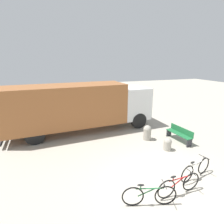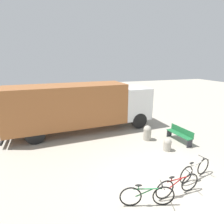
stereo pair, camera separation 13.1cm
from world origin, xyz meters
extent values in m
plane|color=#A8A091|center=(0.00, 0.00, 0.00)|extent=(60.00, 60.00, 0.00)
cube|color=#99592D|center=(-2.76, 6.01, 1.75)|extent=(7.13, 2.61, 2.46)
cube|color=silver|center=(1.67, 6.26, 1.56)|extent=(1.97, 2.23, 2.09)
cube|color=black|center=(-6.31, 5.81, 0.28)|extent=(0.22, 2.11, 0.16)
cylinder|color=black|center=(1.62, 7.21, 0.52)|extent=(1.05, 0.34, 1.03)
cylinder|color=black|center=(1.73, 5.31, 0.52)|extent=(1.05, 0.34, 1.03)
cylinder|color=black|center=(-4.74, 6.86, 0.52)|extent=(1.05, 0.34, 1.03)
cylinder|color=black|center=(-4.63, 4.95, 0.52)|extent=(1.05, 0.34, 1.03)
cube|color=#1E6638|center=(2.92, 2.78, 0.44)|extent=(0.57, 1.65, 0.04)
cube|color=#1E6638|center=(3.10, 2.80, 0.61)|extent=(0.21, 1.61, 0.36)
cube|color=#2D2D33|center=(3.01, 2.03, 0.21)|extent=(0.34, 0.09, 0.42)
cube|color=#2D2D33|center=(2.84, 3.53, 0.21)|extent=(0.34, 0.09, 0.42)
torus|color=black|center=(-1.46, -0.54, 0.35)|extent=(0.68, 0.23, 0.69)
torus|color=black|center=(-0.48, -0.83, 0.35)|extent=(0.68, 0.23, 0.69)
cylinder|color=#26723F|center=(-0.97, -0.68, 0.62)|extent=(0.84, 0.28, 0.04)
cylinder|color=#26723F|center=(-1.05, -0.66, 0.49)|extent=(0.56, 0.20, 0.32)
cylinder|color=#26723F|center=(-1.24, -0.61, 0.68)|extent=(0.03, 0.03, 0.11)
ellipsoid|color=black|center=(-1.24, -0.61, 0.75)|extent=(0.24, 0.15, 0.05)
cylinder|color=black|center=(-0.56, -0.80, 0.69)|extent=(0.03, 0.03, 0.15)
cylinder|color=black|center=(-0.56, -0.80, 0.77)|extent=(0.15, 0.43, 0.02)
torus|color=black|center=(-0.29, -0.61, 0.35)|extent=(0.69, 0.07, 0.69)
torus|color=black|center=(0.73, -0.56, 0.35)|extent=(0.69, 0.07, 0.69)
cylinder|color=red|center=(0.22, -0.59, 0.62)|extent=(0.87, 0.07, 0.04)
cylinder|color=red|center=(0.14, -0.59, 0.49)|extent=(0.58, 0.06, 0.32)
cylinder|color=red|center=(-0.06, -0.60, 0.68)|extent=(0.03, 0.03, 0.11)
ellipsoid|color=black|center=(-0.06, -0.60, 0.75)|extent=(0.22, 0.10, 0.05)
cylinder|color=black|center=(0.65, -0.57, 0.69)|extent=(0.03, 0.03, 0.15)
cylinder|color=black|center=(0.65, -0.57, 0.77)|extent=(0.04, 0.44, 0.02)
torus|color=black|center=(0.91, -0.18, 0.35)|extent=(0.68, 0.19, 0.69)
torus|color=black|center=(1.91, 0.04, 0.35)|extent=(0.68, 0.19, 0.69)
cylinder|color=silver|center=(1.41, -0.07, 0.62)|extent=(0.85, 0.23, 0.04)
cylinder|color=silver|center=(1.33, -0.09, 0.49)|extent=(0.57, 0.16, 0.32)
cylinder|color=silver|center=(1.13, -0.13, 0.68)|extent=(0.03, 0.03, 0.11)
ellipsoid|color=black|center=(1.13, -0.13, 0.75)|extent=(0.23, 0.14, 0.05)
cylinder|color=black|center=(1.83, 0.02, 0.69)|extent=(0.03, 0.03, 0.15)
cylinder|color=black|center=(1.83, 0.02, 0.77)|extent=(0.12, 0.43, 0.02)
cylinder|color=#9E998C|center=(1.71, 2.12, 0.23)|extent=(0.37, 0.37, 0.46)
sphere|color=#9E998C|center=(1.71, 2.12, 0.46)|extent=(0.39, 0.39, 0.39)
cylinder|color=#9E998C|center=(1.36, 3.53, 0.31)|extent=(0.43, 0.43, 0.63)
sphere|color=#9E998C|center=(1.36, 3.53, 0.63)|extent=(0.45, 0.45, 0.45)
camera|label=1|loc=(-3.48, -4.50, 4.36)|focal=28.00mm
camera|label=2|loc=(-3.36, -4.54, 4.36)|focal=28.00mm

